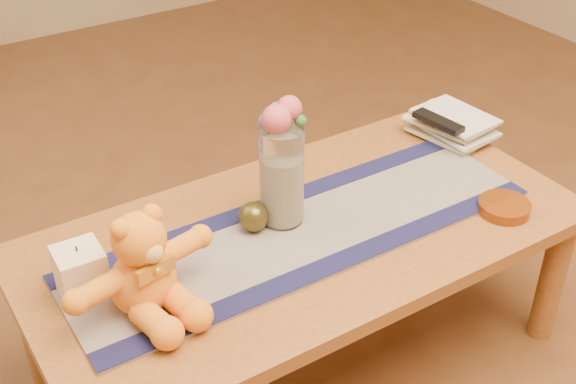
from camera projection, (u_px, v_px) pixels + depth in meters
floor at (303, 357)px, 2.13m from camera, size 5.50×5.50×0.00m
coffee_table_top at (305, 236)px, 1.89m from camera, size 1.40×0.70×0.04m
table_leg_fr at (552, 279)px, 2.10m from camera, size 0.07×0.07×0.41m
table_leg_bl at (34, 329)px, 1.94m from camera, size 0.07×0.07×0.41m
table_leg_br at (416, 183)px, 2.51m from camera, size 0.07×0.07×0.41m
persian_runner at (304, 232)px, 1.87m from camera, size 1.20×0.35×0.01m
runner_border_near at (338, 262)px, 1.76m from camera, size 1.20×0.06×0.00m
runner_border_far at (273, 203)px, 1.97m from camera, size 1.20×0.06×0.00m
teddy_bear at (141, 262)px, 1.58m from camera, size 0.39×0.34×0.23m
pillar_candle at (81, 273)px, 1.64m from camera, size 0.10×0.10×0.12m
candle_wick at (76, 249)px, 1.60m from camera, size 0.00×0.00×0.01m
glass_vase at (282, 175)px, 1.83m from camera, size 0.11×0.11×0.26m
potpourri_fill at (282, 189)px, 1.86m from camera, size 0.09×0.09×0.18m
rose_left at (276, 119)px, 1.73m from camera, size 0.07×0.07×0.07m
rose_right at (289, 108)px, 1.75m from camera, size 0.06×0.06×0.06m
blue_flower_back at (277, 111)px, 1.78m from camera, size 0.04×0.04×0.04m
blue_flower_side at (266, 121)px, 1.75m from camera, size 0.04×0.04×0.04m
leaf_sprig at (300, 121)px, 1.76m from camera, size 0.03×0.03×0.03m
bronze_ball at (254, 217)px, 1.85m from camera, size 0.08×0.08×0.08m
book_bottom at (433, 143)px, 2.22m from camera, size 0.21×0.25×0.02m
book_lower at (436, 137)px, 2.21m from camera, size 0.18×0.23×0.02m
book_upper at (432, 132)px, 2.20m from camera, size 0.22×0.26×0.02m
book_top at (436, 125)px, 2.19m from camera, size 0.18×0.24×0.02m
tv_remote at (438, 122)px, 2.18m from camera, size 0.07×0.16×0.02m
amber_dish at (504, 207)px, 1.94m from camera, size 0.17×0.17×0.03m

